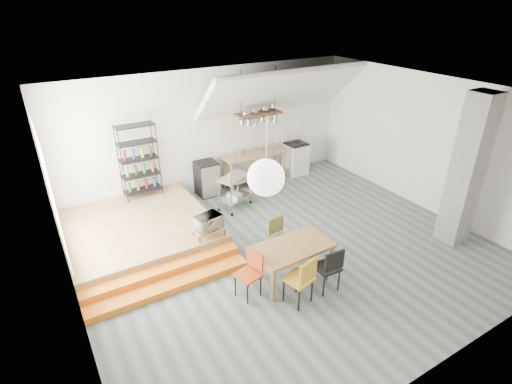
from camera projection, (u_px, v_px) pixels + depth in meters
floor at (286, 249)px, 8.33m from camera, size 8.00×8.00×0.00m
wall_back at (211, 131)px, 10.31m from camera, size 8.00×0.04×3.20m
wall_left at (63, 239)px, 5.78m from camera, size 0.04×7.00×3.20m
wall_right at (427, 144)px, 9.46m from camera, size 0.04×7.00×3.20m
ceiling at (292, 96)px, 6.91m from camera, size 8.00×7.00×0.02m
slope_ceiling at (282, 91)px, 10.25m from camera, size 4.40×1.44×1.32m
window_pane at (49, 188)px, 6.85m from camera, size 0.02×2.50×2.20m
platform at (139, 230)px, 8.63m from camera, size 3.00×3.00×0.40m
step_lower at (171, 286)px, 7.19m from camera, size 3.00×0.35×0.13m
step_upper at (164, 273)px, 7.43m from camera, size 3.00×0.35×0.27m
concrete_column at (467, 171)px, 7.99m from camera, size 0.50×0.50×3.20m
kitchen_counter at (254, 163)px, 10.98m from camera, size 1.80×0.60×0.91m
stove at (295, 158)px, 11.69m from camera, size 0.60×0.60×1.18m
pot_rack at (260, 116)px, 10.22m from camera, size 1.20×0.50×1.43m
wire_shelving at (139, 160)px, 9.28m from camera, size 0.88×0.38×1.80m
microwave_shelf at (209, 229)px, 8.02m from camera, size 0.60×0.40×0.16m
paper_lantern at (266, 178)px, 6.26m from camera, size 0.60×0.60×0.60m
dining_table at (292, 249)px, 7.26m from camera, size 1.48×0.87×0.69m
chair_mustard at (302, 277)px, 6.64m from camera, size 0.51×0.51×0.93m
chair_black at (330, 266)px, 6.95m from camera, size 0.43×0.43×0.90m
chair_olive at (279, 235)px, 7.89m from camera, size 0.43×0.43×0.86m
chair_red at (251, 270)px, 6.88m from camera, size 0.47×0.47×0.86m
rolling_cart at (234, 188)px, 9.75m from camera, size 0.95×0.76×0.83m
mini_fridge at (207, 178)px, 10.44m from camera, size 0.54×0.54×0.91m
microwave at (208, 222)px, 7.95m from camera, size 0.58×0.45×0.29m
bowl at (262, 151)px, 10.90m from camera, size 0.27×0.27×0.05m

